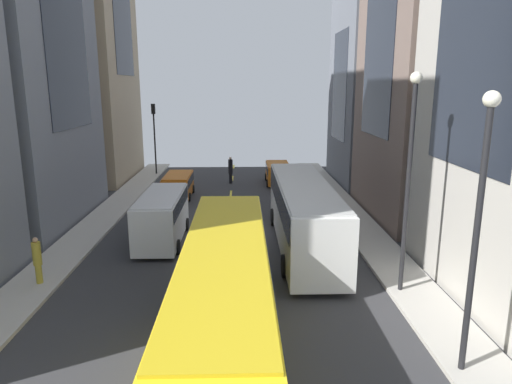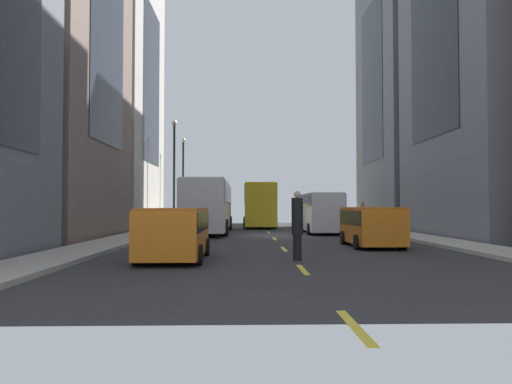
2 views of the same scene
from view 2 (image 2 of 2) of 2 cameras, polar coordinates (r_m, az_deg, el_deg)
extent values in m
plane|color=#333335|center=(27.77, 1.90, -5.41)|extent=(41.70, 41.70, 0.00)
cube|color=#B2ADA3|center=(28.40, -14.00, -5.13)|extent=(2.17, 44.00, 0.15)
cube|color=#B2ADA3|center=(29.26, 17.33, -5.00)|extent=(2.17, 44.00, 0.15)
cube|color=yellow|center=(7.08, 12.19, -16.06)|extent=(0.16, 2.00, 0.01)
cube|color=yellow|center=(12.89, 5.82, -9.58)|extent=(0.16, 2.00, 0.01)
cube|color=yellow|center=(18.82, 3.50, -7.12)|extent=(0.16, 2.00, 0.01)
cube|color=yellow|center=(24.78, 2.31, -5.83)|extent=(0.16, 2.00, 0.01)
cube|color=yellow|center=(30.76, 1.58, -5.05)|extent=(0.16, 2.00, 0.01)
cube|color=yellow|center=(36.75, 1.09, -4.51)|extent=(0.16, 2.00, 0.01)
cube|color=yellow|center=(42.74, 0.74, -4.13)|extent=(0.16, 2.00, 0.01)
cube|color=yellow|center=(48.73, 0.47, -3.84)|extent=(0.16, 2.00, 0.01)
cube|color=#7A665B|center=(29.30, -27.50, 17.50)|extent=(9.69, 10.63, 22.67)
cube|color=#1E232D|center=(29.30, -27.50, 17.50)|extent=(9.78, 5.85, 12.47)
cube|color=#B7B2A8|center=(39.22, -17.50, 12.59)|extent=(6.33, 11.24, 22.88)
cube|color=#1E232D|center=(39.22, -17.50, 12.59)|extent=(6.40, 6.18, 12.58)
cube|color=slate|center=(42.07, 20.34, 12.75)|extent=(9.09, 11.03, 24.47)
cube|color=#1E232D|center=(42.07, 20.34, 12.75)|extent=(9.18, 6.07, 13.46)
cube|color=silver|center=(30.80, -5.83, -1.74)|extent=(2.55, 12.19, 3.00)
cube|color=black|center=(30.81, -5.83, -0.16)|extent=(2.60, 11.22, 1.20)
cube|color=beige|center=(30.84, -5.82, 1.12)|extent=(2.45, 11.70, 0.08)
cylinder|color=black|center=(34.69, -7.29, -3.85)|extent=(0.46, 1.00, 1.00)
cylinder|color=black|center=(34.53, -3.41, -3.87)|extent=(0.46, 1.00, 1.00)
cylinder|color=black|center=(27.19, -8.93, -4.41)|extent=(0.46, 1.00, 1.00)
cylinder|color=black|center=(26.98, -3.97, -4.45)|extent=(0.46, 1.00, 1.00)
cube|color=yellow|center=(40.42, 0.32, -1.64)|extent=(2.45, 12.64, 3.30)
cube|color=black|center=(40.43, 0.32, -0.42)|extent=(2.50, 11.63, 1.48)
cube|color=gold|center=(40.46, 0.32, 0.76)|extent=(2.35, 12.13, 0.08)
cylinder|color=black|center=(44.34, -1.29, -3.56)|extent=(0.44, 0.76, 0.76)
cylinder|color=black|center=(44.40, 1.63, -3.56)|extent=(0.44, 0.76, 0.76)
cylinder|color=black|center=(36.51, -1.26, -3.94)|extent=(0.44, 0.76, 0.76)
cylinder|color=black|center=(36.58, 2.28, -3.94)|extent=(0.44, 0.76, 0.76)
cube|color=white|center=(30.07, 8.06, -2.54)|extent=(2.05, 6.06, 2.30)
cube|color=black|center=(30.07, 8.05, -1.11)|extent=(2.09, 5.57, 0.69)
cube|color=silver|center=(30.08, 8.05, -0.28)|extent=(1.97, 5.82, 0.08)
cylinder|color=black|center=(31.82, 5.83, -4.29)|extent=(0.37, 0.72, 0.72)
cylinder|color=black|center=(32.11, 9.18, -4.25)|extent=(0.37, 0.72, 0.72)
cylinder|color=black|center=(28.10, 6.80, -4.62)|extent=(0.37, 0.72, 0.72)
cylinder|color=black|center=(28.43, 10.58, -4.57)|extent=(0.37, 0.72, 0.72)
cube|color=orange|center=(15.24, -10.12, -5.00)|extent=(1.88, 4.25, 1.44)
cube|color=black|center=(15.22, -10.12, -3.62)|extent=(1.92, 3.91, 0.61)
cube|color=#BE6115|center=(15.22, -10.11, -2.14)|extent=(1.80, 4.08, 0.08)
cylinder|color=black|center=(16.73, -12.39, -6.70)|extent=(0.34, 0.62, 0.62)
cylinder|color=black|center=(16.49, -6.44, -6.81)|extent=(0.34, 0.62, 0.62)
cylinder|color=black|center=(14.16, -14.44, -7.59)|extent=(0.34, 0.62, 0.62)
cylinder|color=black|center=(13.87, -7.41, -7.75)|extent=(0.34, 0.62, 0.62)
cube|color=orange|center=(20.44, 14.15, -4.12)|extent=(1.88, 4.18, 1.46)
cube|color=black|center=(20.43, 14.14, -3.07)|extent=(1.92, 3.84, 0.61)
cube|color=#BE6115|center=(20.42, 14.14, -1.96)|extent=(1.80, 4.01, 0.08)
cylinder|color=black|center=(21.52, 11.01, -5.61)|extent=(0.34, 0.62, 0.62)
cylinder|color=black|center=(21.95, 15.44, -5.50)|extent=(0.34, 0.62, 0.62)
cylinder|color=black|center=(19.00, 12.69, -6.11)|extent=(0.34, 0.62, 0.62)
cylinder|color=black|center=(19.50, 17.65, -5.95)|extent=(0.34, 0.62, 0.62)
cylinder|color=gold|center=(36.31, 13.12, -3.65)|extent=(0.26, 0.26, 0.79)
cylinder|color=gold|center=(36.29, 13.11, -2.26)|extent=(0.35, 0.35, 0.97)
sphere|color=tan|center=(36.29, 13.10, -1.33)|extent=(0.21, 0.21, 0.21)
cylinder|color=black|center=(15.01, 5.17, -6.92)|extent=(0.28, 0.28, 0.82)
cylinder|color=black|center=(14.95, 5.16, -3.04)|extent=(0.37, 0.37, 1.21)
sphere|color=beige|center=(14.95, 5.15, -0.29)|extent=(0.22, 0.22, 0.22)
cylinder|color=black|center=(36.70, -10.16, 2.01)|extent=(0.18, 0.18, 8.04)
sphere|color=silver|center=(37.21, -10.12, 8.48)|extent=(0.44, 0.44, 0.44)
cylinder|color=black|center=(41.86, -9.07, 1.13)|extent=(0.18, 0.18, 7.43)
sphere|color=silver|center=(42.24, -9.04, 6.41)|extent=(0.44, 0.44, 0.44)
camera|label=1|loc=(53.34, -0.66, 5.04)|focal=32.15mm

